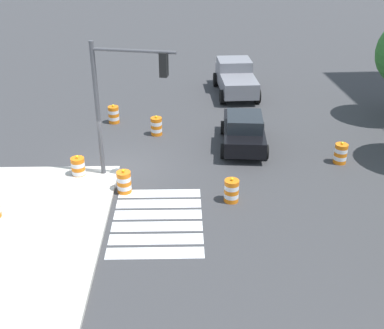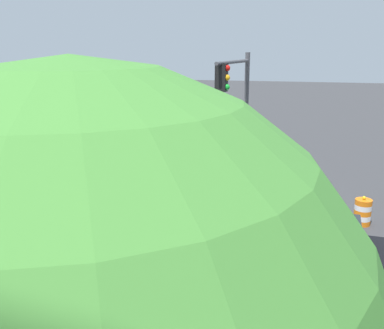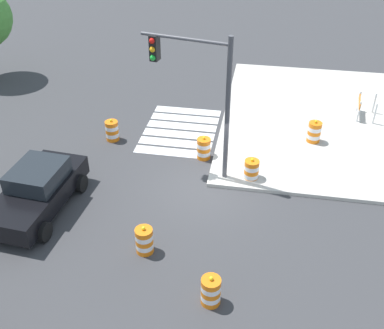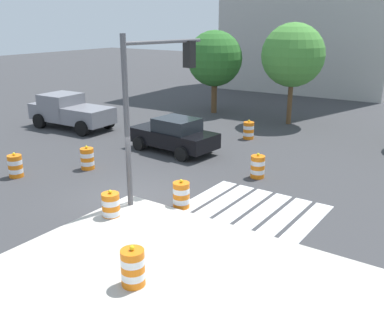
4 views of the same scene
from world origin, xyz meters
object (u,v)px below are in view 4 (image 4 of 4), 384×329
traffic_barrel_near_corner (111,207)px  traffic_barrel_lane_center (181,195)px  street_tree_streetside_far (293,55)px  traffic_barrel_crosswalk_end (15,166)px  traffic_light_pole (154,88)px  traffic_barrel_far_curb (87,159)px  traffic_barrel_on_sidewalk (133,267)px  street_tree_streetside_mid (215,59)px  pickup_truck (69,111)px  traffic_barrel_median_far (249,130)px  traffic_barrel_median_near (258,167)px  sports_car (174,135)px

traffic_barrel_near_corner → traffic_barrel_lane_center: (1.25, 2.03, 0.00)m
traffic_barrel_lane_center → street_tree_streetside_far: bearing=98.4°
traffic_barrel_crosswalk_end → traffic_light_pole: 7.16m
traffic_barrel_near_corner → traffic_barrel_lane_center: size_ratio=1.00×
traffic_barrel_far_curb → traffic_barrel_on_sidewalk: traffic_barrel_on_sidewalk is taller
street_tree_streetside_far → street_tree_streetside_mid: bearing=177.5°
traffic_barrel_near_corner → traffic_barrel_lane_center: same height
traffic_barrel_near_corner → traffic_barrel_on_sidewalk: 3.98m
pickup_truck → traffic_barrel_on_sidewalk: 17.22m
traffic_barrel_near_corner → traffic_barrel_crosswalk_end: same height
traffic_barrel_far_curb → street_tree_streetside_far: bearing=74.2°
traffic_barrel_on_sidewalk → pickup_truck: bearing=144.3°
traffic_barrel_far_curb → traffic_light_pole: 5.74m
traffic_barrel_lane_center → street_tree_streetside_mid: 16.17m
traffic_barrel_crosswalk_end → traffic_barrel_lane_center: same height
traffic_barrel_near_corner → street_tree_streetside_far: street_tree_streetside_far is taller
street_tree_streetside_mid → traffic_barrel_median_far: bearing=-42.8°
pickup_truck → traffic_barrel_lane_center: (12.10, -5.57, -0.52)m
traffic_barrel_median_near → traffic_light_pole: 5.65m
street_tree_streetside_far → traffic_barrel_crosswalk_end: bearing=-109.1°
traffic_barrel_far_curb → traffic_barrel_on_sidewalk: 9.31m
traffic_barrel_lane_center → traffic_barrel_crosswalk_end: bearing=-169.7°
street_tree_streetside_mid → traffic_light_pole: bearing=-65.5°
traffic_barrel_near_corner → street_tree_streetside_far: 16.20m
traffic_barrel_median_far → traffic_barrel_far_curb: size_ratio=1.00×
traffic_light_pole → traffic_barrel_crosswalk_end: bearing=-166.9°
traffic_barrel_median_near → traffic_barrel_on_sidewalk: 8.70m
sports_car → traffic_barrel_on_sidewalk: bearing=-57.8°
traffic_barrel_on_sidewalk → traffic_barrel_far_curb: bearing=143.9°
sports_car → traffic_barrel_median_far: (1.84, 4.07, -0.36)m
sports_car → traffic_barrel_median_near: size_ratio=4.34×
traffic_barrel_crosswalk_end → traffic_barrel_lane_center: bearing=10.3°
sports_car → traffic_barrel_lane_center: sports_car is taller
traffic_light_pole → traffic_barrel_median_far: bearing=97.6°
sports_car → traffic_barrel_far_curb: (-1.43, -4.17, -0.36)m
traffic_barrel_crosswalk_end → street_tree_streetside_far: (5.22, 15.07, 3.58)m
traffic_barrel_on_sidewalk → traffic_barrel_median_far: bearing=107.2°
pickup_truck → street_tree_streetside_far: 13.33m
sports_car → traffic_barrel_crosswalk_end: 7.18m
traffic_barrel_crosswalk_end → traffic_barrel_median_far: (4.89, 10.56, 0.00)m
traffic_barrel_crosswalk_end → traffic_barrel_far_curb: same height
traffic_barrel_median_near → sports_car: bearing=168.2°
traffic_light_pole → sports_car: bearing=121.0°
pickup_truck → traffic_barrel_far_curb: size_ratio=5.14×
traffic_barrel_median_far → street_tree_streetside_mid: (-5.13, 4.74, 3.09)m
traffic_barrel_median_near → street_tree_streetside_mid: (-8.23, 9.85, 3.09)m
traffic_barrel_median_far → traffic_light_pole: traffic_light_pole is taller
traffic_barrel_near_corner → street_tree_streetside_far: (-0.78, 15.78, 3.58)m
traffic_barrel_median_near → street_tree_streetside_mid: bearing=129.9°
pickup_truck → traffic_barrel_crosswalk_end: 8.43m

